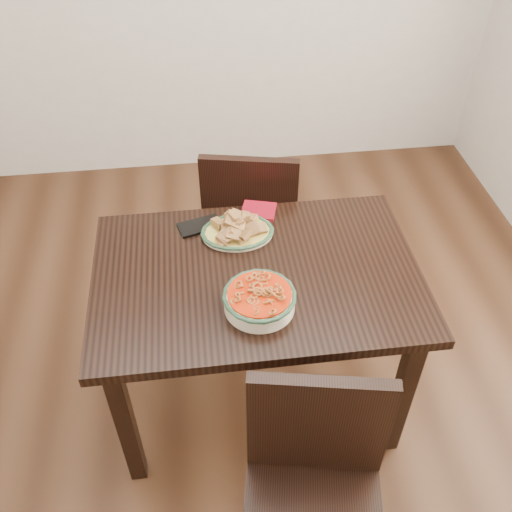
{
  "coord_description": "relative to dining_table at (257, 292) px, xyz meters",
  "views": [
    {
      "loc": [
        -0.1,
        -1.58,
        2.18
      ],
      "look_at": [
        0.09,
        -0.11,
        0.81
      ],
      "focal_mm": 40.0,
      "sensor_mm": 36.0,
      "label": 1
    }
  ],
  "objects": [
    {
      "name": "fish_plate",
      "position": [
        -0.05,
        0.21,
        0.15
      ],
      "size": [
        0.27,
        0.21,
        0.11
      ],
      "color": "beige",
      "rests_on": "dining_table"
    },
    {
      "name": "napkin",
      "position": [
        0.05,
        0.35,
        0.11
      ],
      "size": [
        0.16,
        0.14,
        0.01
      ],
      "primitive_type": "cube",
      "rotation": [
        0.0,
        0.0,
        -0.28
      ],
      "color": "maroon",
      "rests_on": "dining_table"
    },
    {
      "name": "noodle_bowl",
      "position": [
        -0.01,
        -0.17,
        0.14
      ],
      "size": [
        0.25,
        0.25,
        0.08
      ],
      "color": "#EEE7C9",
      "rests_on": "dining_table"
    },
    {
      "name": "floor",
      "position": [
        -0.09,
        0.13,
        -0.65
      ],
      "size": [
        3.5,
        3.5,
        0.0
      ],
      "primitive_type": "plane",
      "color": "#331D10",
      "rests_on": "ground"
    },
    {
      "name": "dining_table",
      "position": [
        0.0,
        0.0,
        0.0
      ],
      "size": [
        1.18,
        0.78,
        0.75
      ],
      "color": "black",
      "rests_on": "ground"
    },
    {
      "name": "chair_far",
      "position": [
        0.06,
        0.63,
        -0.15
      ],
      "size": [
        0.5,
        0.5,
        0.89
      ],
      "rotation": [
        0.0,
        0.0,
        2.93
      ],
      "color": "black",
      "rests_on": "ground"
    },
    {
      "name": "chair_near",
      "position": [
        0.09,
        -0.69,
        -0.15
      ],
      "size": [
        0.49,
        0.49,
        0.89
      ],
      "rotation": [
        0.0,
        0.0,
        -0.19
      ],
      "color": "black",
      "rests_on": "ground"
    },
    {
      "name": "smartphone",
      "position": [
        -0.19,
        0.28,
        0.11
      ],
      "size": [
        0.18,
        0.13,
        0.01
      ],
      "primitive_type": "cube",
      "rotation": [
        0.0,
        0.0,
        0.28
      ],
      "color": "black",
      "rests_on": "dining_table"
    }
  ]
}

